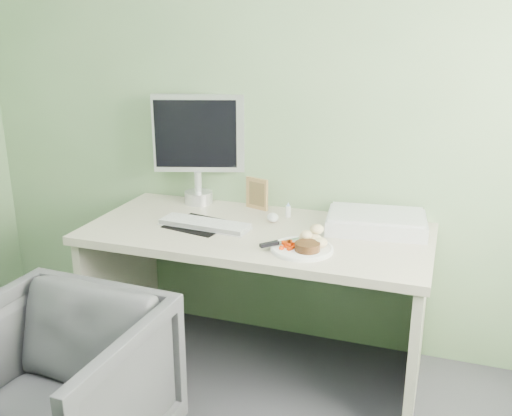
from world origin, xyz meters
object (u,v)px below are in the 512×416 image
(scanner, at_px, (376,223))
(desk_chair, at_px, (55,394))
(monitor, at_px, (198,143))
(plate, at_px, (302,249))
(desk, at_px, (257,266))

(scanner, xyz_separation_m, desk_chair, (-1.01, -1.08, -0.43))
(scanner, distance_m, monitor, 1.01)
(scanner, bearing_deg, plate, -132.63)
(plate, distance_m, desk_chair, 1.12)
(monitor, bearing_deg, plate, -52.77)
(desk_chair, bearing_deg, desk, 64.02)
(plate, distance_m, scanner, 0.45)
(desk, xyz_separation_m, desk_chair, (-0.48, -0.90, -0.21))
(monitor, bearing_deg, desk, -53.52)
(desk, relative_size, plate, 6.01)
(desk_chair, bearing_deg, plate, 46.22)
(desk, height_order, monitor, monitor)
(plate, distance_m, monitor, 0.91)
(scanner, height_order, monitor, monitor)
(desk, xyz_separation_m, scanner, (0.53, 0.18, 0.22))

